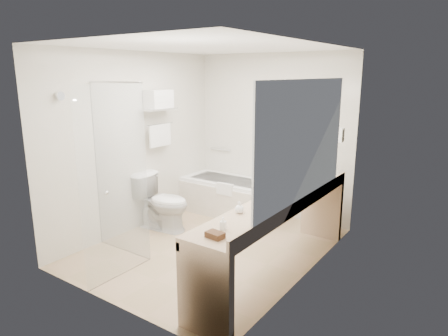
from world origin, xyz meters
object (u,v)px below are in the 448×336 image
Objects in this scene: bathtub at (232,197)px; water_bottle_left at (312,172)px; amenity_basket at (215,235)px; toilet at (163,202)px; vanity_counter at (278,220)px.

bathtub is 8.82× the size of water_bottle_left.
toilet is at bearing 144.08° from amenity_basket.
toilet is (-0.45, -1.12, 0.12)m from bathtub.
toilet is 5.30× the size of amenity_basket.
amenity_basket is at bearing -132.63° from toilet.
water_bottle_left is (1.43, -0.25, 0.66)m from bathtub.
vanity_counter is 1.18m from amenity_basket.
water_bottle_left is at bearing -71.91° from toilet.
bathtub is 0.59× the size of vanity_counter.
amenity_basket reaches higher than bathtub.
vanity_counter is 3.32× the size of toilet.
vanity_counter is 14.88× the size of water_bottle_left.
vanity_counter is at bearing -104.55° from toilet.
bathtub is at bearing 120.91° from amenity_basket.
vanity_counter is 17.60× the size of amenity_basket.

